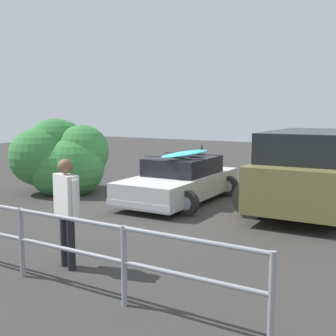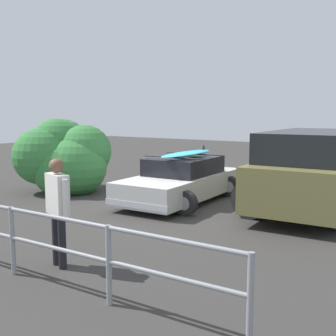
% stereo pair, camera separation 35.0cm
% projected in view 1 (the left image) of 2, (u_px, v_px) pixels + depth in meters
% --- Properties ---
extents(ground_plane, '(44.00, 44.00, 0.02)m').
position_uv_depth(ground_plane, '(173.00, 204.00, 10.81)').
color(ground_plane, '#383533').
rests_on(ground_plane, ground).
extents(sedan_car, '(2.37, 4.16, 1.44)m').
position_uv_depth(sedan_car, '(181.00, 180.00, 11.09)').
color(sedan_car, silver).
rests_on(sedan_car, ground).
extents(suv_car, '(2.95, 4.78, 1.90)m').
position_uv_depth(suv_car, '(312.00, 169.00, 9.94)').
color(suv_car, brown).
rests_on(suv_car, ground).
extents(person_bystander, '(0.62, 0.32, 1.66)m').
position_uv_depth(person_bystander, '(66.00, 203.00, 6.24)').
color(person_bystander, black).
rests_on(person_bystander, ground).
extents(bush_near_left, '(2.64, 2.63, 2.24)m').
position_uv_depth(bush_near_left, '(62.00, 157.00, 12.32)').
color(bush_near_left, brown).
rests_on(bush_near_left, ground).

